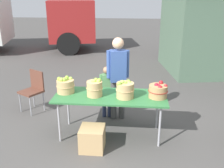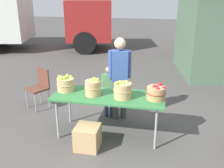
# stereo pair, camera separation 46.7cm
# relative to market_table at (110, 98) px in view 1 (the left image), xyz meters

# --- Properties ---
(ground_plane) EXTENTS (40.00, 40.00, 0.00)m
(ground_plane) POSITION_rel_market_table_xyz_m (0.00, 0.00, -0.71)
(ground_plane) COLOR #474442
(market_table) EXTENTS (1.90, 0.76, 0.75)m
(market_table) POSITION_rel_market_table_xyz_m (0.00, 0.00, 0.00)
(market_table) COLOR #2D6B38
(market_table) RESTS_ON ground
(apple_basket_green_0) EXTENTS (0.32, 0.32, 0.29)m
(apple_basket_green_0) POSITION_rel_market_table_xyz_m (-0.79, 0.07, 0.17)
(apple_basket_green_0) COLOR tan
(apple_basket_green_0) RESTS_ON market_table
(apple_basket_green_1) EXTENTS (0.28, 0.28, 0.31)m
(apple_basket_green_1) POSITION_rel_market_table_xyz_m (-0.26, -0.03, 0.19)
(apple_basket_green_1) COLOR tan
(apple_basket_green_1) RESTS_ON market_table
(apple_basket_green_2) EXTENTS (0.31, 0.31, 0.31)m
(apple_basket_green_2) POSITION_rel_market_table_xyz_m (0.25, -0.06, 0.19)
(apple_basket_green_2) COLOR tan
(apple_basket_green_2) RESTS_ON market_table
(apple_basket_red_0) EXTENTS (0.33, 0.33, 0.26)m
(apple_basket_red_0) POSITION_rel_market_table_xyz_m (0.80, -0.00, 0.16)
(apple_basket_red_0) COLOR #A87F51
(apple_basket_red_0) RESTS_ON market_table
(vendor_adult) EXTENTS (0.42, 0.27, 1.62)m
(vendor_adult) POSITION_rel_market_table_xyz_m (0.08, 0.65, 0.25)
(vendor_adult) COLOR #3F3F3F
(vendor_adult) RESTS_ON ground
(child_customer) EXTENTS (0.28, 0.17, 1.06)m
(child_customer) POSITION_rel_market_table_xyz_m (-0.14, 0.69, -0.08)
(child_customer) COLOR #262D4C
(child_customer) RESTS_ON ground
(food_kiosk) EXTENTS (3.92, 3.43, 2.74)m
(food_kiosk) POSITION_rel_market_table_xyz_m (2.89, 4.32, 0.68)
(food_kiosk) COLOR #47604C
(food_kiosk) RESTS_ON ground
(folding_chair) EXTENTS (0.55, 0.55, 0.86)m
(folding_chair) POSITION_rel_market_table_xyz_m (-1.71, 0.86, -0.20)
(folding_chair) COLOR brown
(folding_chair) RESTS_ON ground
(produce_crate) EXTENTS (0.38, 0.38, 0.38)m
(produce_crate) POSITION_rel_market_table_xyz_m (-0.24, -0.48, -0.51)
(produce_crate) COLOR tan
(produce_crate) RESTS_ON ground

